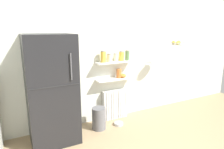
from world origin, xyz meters
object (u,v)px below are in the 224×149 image
at_px(shelf_bowl, 122,76).
at_px(radiator, 115,104).
at_px(refrigerator, 51,90).
at_px(trash_bin, 99,118).
at_px(pet_food_bowl, 119,124).
at_px(storage_jar_3, 122,56).
at_px(storage_jar_0, 103,57).
at_px(storage_jar_1, 110,58).
at_px(storage_jar_2, 116,57).
at_px(storage_jar_4, 127,55).
at_px(hanging_fruit_basket, 177,43).
at_px(vase, 119,73).

bearing_deg(shelf_bowl, radiator, 169.24).
relative_size(refrigerator, radiator, 2.91).
height_order(radiator, trash_bin, radiator).
bearing_deg(refrigerator, pet_food_bowl, -2.45).
bearing_deg(storage_jar_3, storage_jar_0, -180.00).
xyz_separation_m(storage_jar_1, storage_jar_2, (0.14, 0.00, -0.00)).
bearing_deg(refrigerator, storage_jar_4, 8.47).
xyz_separation_m(storage_jar_0, storage_jar_3, (0.41, 0.00, -0.01)).
relative_size(trash_bin, hanging_fruit_basket, 1.28).
relative_size(storage_jar_0, storage_jar_2, 1.38).
height_order(storage_jar_0, shelf_bowl, storage_jar_0).
distance_m(storage_jar_3, vase, 0.36).
relative_size(storage_jar_2, storage_jar_3, 0.83).
xyz_separation_m(storage_jar_1, vase, (0.21, 0.00, -0.34)).
distance_m(storage_jar_1, trash_bin, 1.18).
bearing_deg(storage_jar_0, hanging_fruit_basket, -15.22).
bearing_deg(shelf_bowl, storage_jar_3, 180.00).
bearing_deg(storage_jar_1, storage_jar_2, 0.00).
bearing_deg(storage_jar_4, vase, 180.00).
bearing_deg(radiator, storage_jar_0, -173.67).
relative_size(storage_jar_3, vase, 1.06).
height_order(refrigerator, vase, refrigerator).
bearing_deg(storage_jar_0, refrigerator, -167.27).
bearing_deg(storage_jar_4, hanging_fruit_basket, -23.23).
bearing_deg(vase, storage_jar_1, 180.00).
distance_m(radiator, pet_food_bowl, 0.43).
relative_size(storage_jar_1, storage_jar_4, 0.79).
height_order(storage_jar_3, vase, storage_jar_3).
bearing_deg(shelf_bowl, pet_food_bowl, -129.19).
height_order(storage_jar_4, trash_bin, storage_jar_4).
distance_m(storage_jar_3, hanging_fruit_basket, 1.17).
bearing_deg(storage_jar_2, vase, 0.00).
distance_m(radiator, storage_jar_3, 1.03).
bearing_deg(storage_jar_1, hanging_fruit_basket, -16.67).
bearing_deg(trash_bin, storage_jar_4, 18.00).
relative_size(radiator, shelf_bowl, 3.58).
distance_m(shelf_bowl, pet_food_bowl, 0.97).
distance_m(storage_jar_3, storage_jar_4, 0.14).
xyz_separation_m(storage_jar_3, hanging_fruit_basket, (1.07, -0.40, 0.25)).
relative_size(storage_jar_4, hanging_fruit_basket, 0.64).
distance_m(storage_jar_4, vase, 0.41).
height_order(storage_jar_1, pet_food_bowl, storage_jar_1).
distance_m(trash_bin, pet_food_bowl, 0.45).
bearing_deg(vase, storage_jar_4, 0.00).
bearing_deg(storage_jar_4, refrigerator, -171.53).
relative_size(radiator, storage_jar_3, 3.11).
bearing_deg(trash_bin, storage_jar_3, 21.59).
height_order(refrigerator, storage_jar_2, refrigerator).
distance_m(storage_jar_0, vase, 0.51).
distance_m(storage_jar_2, storage_jar_4, 0.27).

